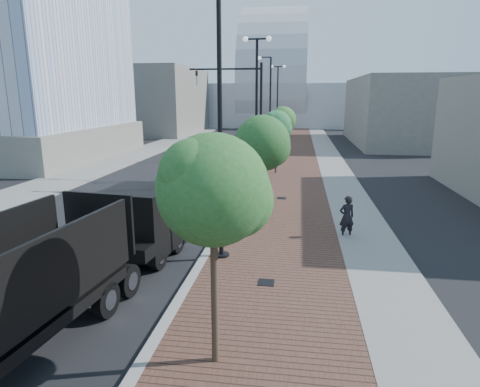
# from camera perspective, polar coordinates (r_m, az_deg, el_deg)

# --- Properties ---
(sidewalk) EXTENTS (7.00, 140.00, 0.12)m
(sidewalk) POSITION_cam_1_polar(r_m,az_deg,el_deg) (44.21, 8.42, 5.79)
(sidewalk) COLOR #4C2D23
(sidewalk) RESTS_ON ground
(concrete_strip) EXTENTS (2.40, 140.00, 0.13)m
(concrete_strip) POSITION_cam_1_polar(r_m,az_deg,el_deg) (44.31, 11.93, 5.67)
(concrete_strip) COLOR slate
(concrete_strip) RESTS_ON ground
(curb) EXTENTS (0.30, 140.00, 0.14)m
(curb) POSITION_cam_1_polar(r_m,az_deg,el_deg) (44.33, 3.87, 5.93)
(curb) COLOR gray
(curb) RESTS_ON ground
(west_sidewalk) EXTENTS (4.00, 140.00, 0.12)m
(west_sidewalk) POSITION_cam_1_polar(r_m,az_deg,el_deg) (47.11, -12.19, 6.09)
(west_sidewalk) COLOR slate
(west_sidewalk) RESTS_ON ground
(dump_truck) EXTENTS (3.59, 13.47, 3.07)m
(dump_truck) POSITION_cam_1_polar(r_m,az_deg,el_deg) (12.45, -20.86, -8.81)
(dump_truck) COLOR black
(dump_truck) RESTS_ON ground
(white_sedan) EXTENTS (1.61, 4.56, 1.50)m
(white_sedan) POSITION_cam_1_polar(r_m,az_deg,el_deg) (14.19, -21.40, -8.46)
(white_sedan) COLOR white
(white_sedan) RESTS_ON ground
(dark_car_mid) EXTENTS (4.14, 5.71, 1.44)m
(dark_car_mid) POSITION_cam_1_polar(r_m,az_deg,el_deg) (46.60, -3.26, 7.11)
(dark_car_mid) COLOR black
(dark_car_mid) RESTS_ON ground
(dark_car_far) EXTENTS (2.80, 5.08, 1.39)m
(dark_car_far) POSITION_cam_1_polar(r_m,az_deg,el_deg) (56.11, 1.74, 8.17)
(dark_car_far) COLOR black
(dark_car_far) RESTS_ON ground
(pedestrian) EXTENTS (0.77, 0.64, 1.82)m
(pedestrian) POSITION_cam_1_polar(r_m,az_deg,el_deg) (17.64, 14.60, -3.17)
(pedestrian) COLOR black
(pedestrian) RESTS_ON ground
(streetlight_1) EXTENTS (1.44, 0.56, 9.21)m
(streetlight_1) POSITION_cam_1_polar(r_m,az_deg,el_deg) (14.19, -3.22, 7.44)
(streetlight_1) COLOR black
(streetlight_1) RESTS_ON ground
(streetlight_2) EXTENTS (1.72, 0.56, 9.28)m
(streetlight_2) POSITION_cam_1_polar(r_m,az_deg,el_deg) (25.99, 2.29, 11.21)
(streetlight_2) COLOR black
(streetlight_2) RESTS_ON ground
(streetlight_3) EXTENTS (1.44, 0.56, 9.21)m
(streetlight_3) POSITION_cam_1_polar(r_m,az_deg,el_deg) (37.96, 4.02, 11.16)
(streetlight_3) COLOR black
(streetlight_3) RESTS_ON ground
(streetlight_4) EXTENTS (1.72, 0.56, 9.28)m
(streetlight_4) POSITION_cam_1_polar(r_m,az_deg,el_deg) (49.91, 5.20, 12.21)
(streetlight_4) COLOR black
(streetlight_4) RESTS_ON ground
(traffic_mast) EXTENTS (5.09, 0.20, 8.00)m
(traffic_mast) POSITION_cam_1_polar(r_m,az_deg,el_deg) (29.06, 1.12, 11.77)
(traffic_mast) COLOR black
(traffic_mast) RESTS_ON ground
(tree_0) EXTENTS (2.35, 2.30, 5.13)m
(tree_0) POSITION_cam_1_polar(r_m,az_deg,el_deg) (8.23, -3.41, 0.41)
(tree_0) COLOR #382619
(tree_0) RESTS_ON ground
(tree_1) EXTENTS (2.60, 2.59, 4.98)m
(tree_1) POSITION_cam_1_polar(r_m,az_deg,el_deg) (19.05, 3.24, 6.95)
(tree_1) COLOR #382619
(tree_1) RESTS_ON ground
(tree_2) EXTENTS (2.25, 2.17, 4.80)m
(tree_2) POSITION_cam_1_polar(r_m,az_deg,el_deg) (30.97, 5.20, 9.43)
(tree_2) COLOR #382619
(tree_2) RESTS_ON ground
(tree_3) EXTENTS (2.60, 2.59, 4.79)m
(tree_3) POSITION_cam_1_polar(r_m,az_deg,el_deg) (42.95, 6.07, 10.22)
(tree_3) COLOR #382619
(tree_3) RESTS_ON ground
(tower_podium) EXTENTS (19.00, 19.00, 3.00)m
(tower_podium) POSITION_cam_1_polar(r_m,az_deg,el_deg) (45.23, -29.17, 6.25)
(tower_podium) COLOR slate
(tower_podium) RESTS_ON ground
(convention_center) EXTENTS (50.00, 30.00, 50.00)m
(convention_center) POSITION_cam_1_polar(r_m,az_deg,el_deg) (88.99, 4.89, 13.48)
(convention_center) COLOR #A5A8AF
(convention_center) RESTS_ON ground
(commercial_block_nw) EXTENTS (14.00, 20.00, 10.00)m
(commercial_block_nw) POSITION_cam_1_polar(r_m,az_deg,el_deg) (67.95, -12.17, 12.43)
(commercial_block_nw) COLOR slate
(commercial_block_nw) RESTS_ON ground
(commercial_block_ne) EXTENTS (12.00, 22.00, 8.00)m
(commercial_block_ne) POSITION_cam_1_polar(r_m,az_deg,el_deg) (55.35, 21.83, 10.59)
(commercial_block_ne) COLOR #615F57
(commercial_block_ne) RESTS_ON ground
(utility_cover_1) EXTENTS (0.50, 0.50, 0.02)m
(utility_cover_1) POSITION_cam_1_polar(r_m,az_deg,el_deg) (13.16, 3.65, -12.21)
(utility_cover_1) COLOR black
(utility_cover_1) RESTS_ON sidewalk
(utility_cover_2) EXTENTS (0.50, 0.50, 0.02)m
(utility_cover_2) POSITION_cam_1_polar(r_m,az_deg,el_deg) (23.55, 5.80, -0.63)
(utility_cover_2) COLOR black
(utility_cover_2) RESTS_ON sidewalk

